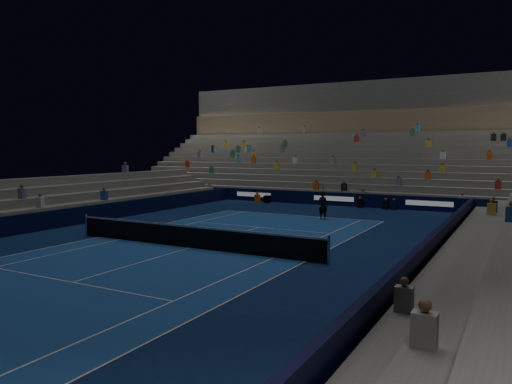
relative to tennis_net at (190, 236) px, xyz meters
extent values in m
plane|color=#0C204B|center=(0.00, 0.00, -0.50)|extent=(90.00, 90.00, 0.00)
cube|color=#1B4B97|center=(0.00, 0.00, -0.50)|extent=(10.97, 23.77, 0.01)
cube|color=black|center=(0.00, 18.50, 0.00)|extent=(44.00, 0.25, 1.00)
cube|color=black|center=(9.70, 0.00, 0.00)|extent=(0.25, 37.00, 1.00)
cube|color=black|center=(-9.70, 0.00, 0.00)|extent=(0.25, 37.00, 1.00)
cube|color=slate|center=(0.00, 19.50, -0.25)|extent=(44.00, 1.00, 0.50)
cube|color=slate|center=(0.00, 20.50, 0.00)|extent=(44.00, 1.00, 1.00)
cube|color=slate|center=(0.00, 21.50, 0.25)|extent=(44.00, 1.00, 1.50)
cube|color=slate|center=(0.00, 22.50, 0.50)|extent=(44.00, 1.00, 2.00)
cube|color=slate|center=(0.00, 23.50, 0.75)|extent=(44.00, 1.00, 2.50)
cube|color=slate|center=(0.00, 24.50, 1.00)|extent=(44.00, 1.00, 3.00)
cube|color=slate|center=(0.00, 25.50, 1.25)|extent=(44.00, 1.00, 3.50)
cube|color=slate|center=(0.00, 26.50, 1.50)|extent=(44.00, 1.00, 4.00)
cube|color=slate|center=(0.00, 27.50, 1.75)|extent=(44.00, 1.00, 4.50)
cube|color=slate|center=(0.00, 28.50, 2.00)|extent=(44.00, 1.00, 5.00)
cube|color=slate|center=(0.00, 29.50, 2.25)|extent=(44.00, 1.00, 5.50)
cube|color=slate|center=(0.00, 30.50, 2.50)|extent=(44.00, 1.00, 6.00)
cube|color=#867153|center=(0.00, 31.60, 6.60)|extent=(44.00, 0.60, 2.20)
cube|color=#4E4E4B|center=(0.00, 33.00, 9.20)|extent=(44.00, 2.40, 3.00)
cube|color=slate|center=(10.50, 0.00, -0.25)|extent=(1.00, 37.00, 0.50)
cube|color=slate|center=(11.50, 0.00, 0.00)|extent=(1.00, 37.00, 1.00)
cube|color=slate|center=(12.50, 0.00, 0.25)|extent=(1.00, 37.00, 1.50)
cube|color=slate|center=(-10.50, 0.00, -0.25)|extent=(1.00, 37.00, 0.50)
cube|color=slate|center=(-11.50, 0.00, 0.00)|extent=(1.00, 37.00, 1.00)
cube|color=slate|center=(-12.50, 0.00, 0.25)|extent=(1.00, 37.00, 1.50)
cylinder|color=#B2B2B7|center=(-6.40, 0.00, 0.05)|extent=(0.10, 0.10, 1.10)
cylinder|color=#B2B2B7|center=(6.40, 0.00, 0.05)|extent=(0.10, 0.10, 1.10)
cube|color=black|center=(0.00, 0.00, -0.05)|extent=(12.80, 0.03, 0.90)
cube|color=white|center=(0.00, 0.00, 0.44)|extent=(12.80, 0.04, 0.08)
imported|color=black|center=(1.94, 11.03, 0.36)|extent=(0.68, 0.50, 1.73)
cube|color=black|center=(-5.39, 17.71, -0.21)|extent=(0.50, 0.59, 0.59)
cylinder|color=black|center=(-5.39, 17.26, -0.03)|extent=(0.20, 0.37, 0.16)
camera|label=1|loc=(12.70, -17.16, 3.81)|focal=34.35mm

